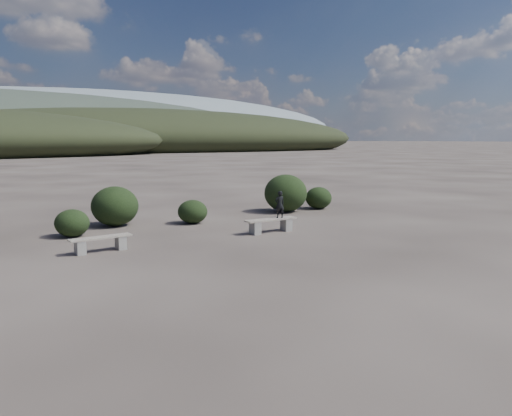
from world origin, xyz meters
TOP-DOWN VIEW (x-y plane):
  - ground at (0.00, 0.00)m, footprint 1200.00×1200.00m
  - bench_left at (-3.73, 5.31)m, footprint 1.61×0.47m
  - bench_right at (1.48, 5.30)m, footprint 1.75×0.39m
  - seated_person at (1.81, 5.31)m, footprint 0.34×0.25m
  - shrub_a at (-3.94, 7.80)m, footprint 1.01×1.01m
  - shrub_b at (-2.31, 9.03)m, footprint 1.55×1.55m
  - shrub_c at (0.10, 8.13)m, footprint 1.02×1.02m
  - shrub_d at (4.44, 8.78)m, footprint 1.71×1.71m
  - shrub_e at (6.10, 8.78)m, footprint 1.09×1.09m

SIDE VIEW (x-z plane):
  - ground at x=0.00m, z-range 0.00..0.00m
  - bench_left at x=-3.73m, z-range 0.04..0.44m
  - bench_right at x=1.48m, z-range 0.05..0.48m
  - shrub_c at x=0.10m, z-range 0.00..0.81m
  - shrub_a at x=-3.94m, z-range 0.00..0.82m
  - shrub_e at x=6.10m, z-range 0.00..0.91m
  - shrub_b at x=-2.31m, z-range 0.00..1.33m
  - shrub_d at x=4.44m, z-range 0.00..1.49m
  - seated_person at x=1.81m, z-range 0.44..1.28m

